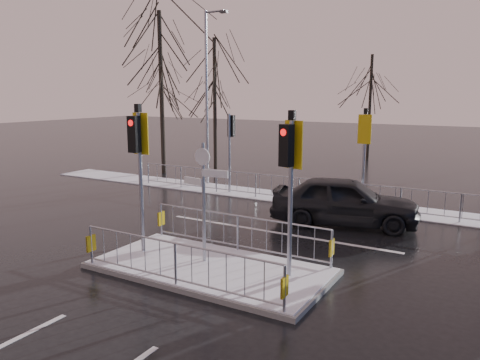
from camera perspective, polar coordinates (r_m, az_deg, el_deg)
The scene contains 11 objects.
ground at distance 12.07m, azimuth -3.69°, elevation -10.97°, with size 120.00×120.00×0.00m, color black.
snow_verge at distance 19.48m, azimuth 10.56°, elevation -2.70°, with size 30.00×2.00×0.04m, color white.
lane_markings at distance 11.82m, azimuth -4.61°, elevation -11.46°, with size 8.00×11.38×0.01m.
traffic_island at distance 11.95m, azimuth -3.73°, elevation -9.20°, with size 6.00×3.04×4.15m.
far_kerb_fixtures at distance 18.71m, azimuth 10.98°, elevation -0.13°, with size 18.00×0.65×3.83m.
car_far_lane at distance 16.21m, azimuth 12.62°, elevation -2.51°, with size 1.97×4.89×1.67m, color black.
tree_near_a at distance 26.40m, azimuth -9.67°, elevation 14.08°, with size 4.75×4.75×8.97m.
tree_near_b at distance 26.08m, azimuth -3.12°, elevation 12.13°, with size 4.00×4.00×7.55m.
tree_near_c at distance 29.55m, azimuth -9.45°, elevation 10.57°, with size 3.50×3.50×6.61m.
tree_far_a at distance 32.38m, azimuth 15.65°, elevation 10.88°, with size 3.75×3.75×7.08m.
street_lamp_left at distance 22.70m, azimuth -3.95°, elevation 10.70°, with size 1.25×0.18×8.20m.
Camera 1 is at (6.30, -9.30, 4.43)m, focal length 35.00 mm.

